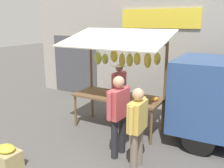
% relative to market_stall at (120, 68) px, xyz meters
% --- Properties ---
extents(ground_plane, '(40.00, 40.00, 0.00)m').
position_rel_market_stall_xyz_m(ground_plane, '(0.01, 0.06, -1.56)').
color(ground_plane, '#514F4C').
extents(street_backdrop, '(9.00, 0.30, 3.40)m').
position_rel_market_stall_xyz_m(street_backdrop, '(0.06, -2.13, 0.14)').
color(street_backdrop, '#9E998E').
rests_on(street_backdrop, ground).
extents(market_stall, '(2.50, 1.46, 2.50)m').
position_rel_market_stall_xyz_m(market_stall, '(0.00, 0.00, 0.00)').
color(market_stall, brown).
rests_on(market_stall, ground).
extents(vendor_with_sunhat, '(0.40, 0.67, 1.53)m').
position_rel_market_stall_xyz_m(vendor_with_sunhat, '(0.38, -0.69, -0.67)').
color(vendor_with_sunhat, '#726656').
rests_on(vendor_with_sunhat, ground).
extents(shopper_with_shopping_bag, '(0.27, 0.71, 1.67)m').
position_rel_market_stall_xyz_m(shopper_with_shopping_bag, '(-0.60, 1.18, -0.59)').
color(shopper_with_shopping_bag, '#232328').
rests_on(shopper_with_shopping_bag, ground).
extents(shopper_in_striped_shirt, '(0.23, 0.67, 1.56)m').
position_rel_market_stall_xyz_m(shopper_in_striped_shirt, '(-1.12, 1.42, -0.67)').
color(shopper_in_striped_shirt, '#726656').
rests_on(shopper_in_striped_shirt, ground).
extents(produce_crate_near, '(0.54, 0.43, 0.44)m').
position_rel_market_stall_xyz_m(produce_crate_near, '(1.02, 2.60, -1.36)').
color(produce_crate_near, tan).
rests_on(produce_crate_near, ground).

